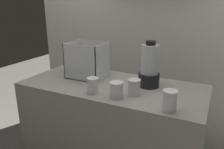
# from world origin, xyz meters

# --- Properties ---
(counter) EXTENTS (1.40, 0.64, 0.90)m
(counter) POSITION_xyz_m (0.00, 0.00, 0.45)
(counter) COLOR #9E998E
(counter) RESTS_ON ground_plane
(back_wall_unit) EXTENTS (2.60, 0.24, 2.50)m
(back_wall_unit) POSITION_xyz_m (0.00, 0.77, 1.26)
(back_wall_unit) COLOR silver
(back_wall_unit) RESTS_ON ground_plane
(carrot_display_bin) EXTENTS (0.30, 0.24, 0.29)m
(carrot_display_bin) POSITION_xyz_m (-0.28, 0.08, 0.99)
(carrot_display_bin) COLOR white
(carrot_display_bin) RESTS_ON counter
(blender_pitcher) EXTENTS (0.16, 0.16, 0.34)m
(blender_pitcher) POSITION_xyz_m (0.26, 0.09, 1.04)
(blender_pitcher) COLOR black
(blender_pitcher) RESTS_ON counter
(juice_cup_orange_far_left) EXTENTS (0.08, 0.08, 0.11)m
(juice_cup_orange_far_left) POSITION_xyz_m (-0.04, -0.22, 0.95)
(juice_cup_orange_far_left) COLOR white
(juice_cup_orange_far_left) RESTS_ON counter
(juice_cup_pomegranate_left) EXTENTS (0.09, 0.09, 0.11)m
(juice_cup_pomegranate_left) POSITION_xyz_m (0.14, -0.22, 0.95)
(juice_cup_pomegranate_left) COLOR white
(juice_cup_pomegranate_left) RESTS_ON counter
(juice_cup_carrot_middle) EXTENTS (0.09, 0.09, 0.11)m
(juice_cup_carrot_middle) POSITION_xyz_m (0.22, -0.11, 0.95)
(juice_cup_carrot_middle) COLOR white
(juice_cup_carrot_middle) RESTS_ON counter
(juice_cup_mango_right) EXTENTS (0.09, 0.09, 0.13)m
(juice_cup_mango_right) POSITION_xyz_m (0.49, -0.25, 0.96)
(juice_cup_mango_right) COLOR white
(juice_cup_mango_right) RESTS_ON counter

